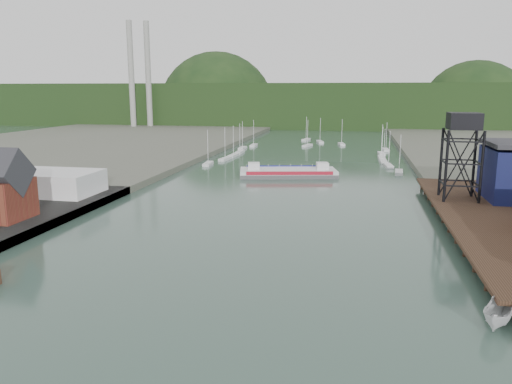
% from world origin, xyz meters
% --- Properties ---
extents(ground, '(600.00, 600.00, 0.00)m').
position_xyz_m(ground, '(0.00, 0.00, 0.00)').
color(ground, '#324E40').
rests_on(ground, ground).
extents(east_pier, '(14.00, 70.00, 2.45)m').
position_xyz_m(east_pier, '(37.00, 45.00, 1.90)').
color(east_pier, black).
rests_on(east_pier, ground).
extents(white_shed, '(18.00, 12.00, 4.50)m').
position_xyz_m(white_shed, '(-44.00, 50.00, 3.85)').
color(white_shed, silver).
rests_on(white_shed, west_quay).
extents(lift_tower, '(6.50, 6.50, 16.00)m').
position_xyz_m(lift_tower, '(35.00, 58.00, 15.65)').
color(lift_tower, black).
rests_on(lift_tower, east_pier).
extents(marina_sailboats, '(57.71, 92.65, 0.90)m').
position_xyz_m(marina_sailboats, '(0.08, 138.46, 0.35)').
color(marina_sailboats, silver).
rests_on(marina_sailboats, ground).
extents(smokestacks, '(11.20, 8.20, 60.00)m').
position_xyz_m(smokestacks, '(-106.00, 232.50, 30.00)').
color(smokestacks, gray).
rests_on(smokestacks, ground).
extents(distant_hills, '(500.00, 120.00, 80.00)m').
position_xyz_m(distant_hills, '(-3.98, 301.35, 10.38)').
color(distant_hills, black).
rests_on(distant_hills, ground).
extents(chain_ferry, '(26.52, 15.08, 3.60)m').
position_xyz_m(chain_ferry, '(-1.29, 89.17, 1.03)').
color(chain_ferry, '#515154').
rests_on(chain_ferry, ground).
extents(motorboat, '(4.72, 6.65, 2.41)m').
position_xyz_m(motorboat, '(29.85, 8.79, 1.20)').
color(motorboat, silver).
rests_on(motorboat, ground).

